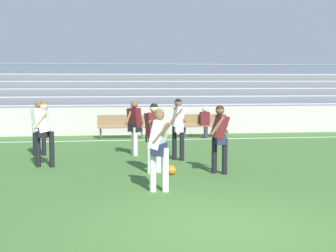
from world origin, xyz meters
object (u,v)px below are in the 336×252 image
at_px(bench_near_wall_gap, 204,123).
at_px(player_dark_challenging, 134,123).
at_px(spectator_seated, 205,120).
at_px(bleacher_stand, 180,99).
at_px(player_white_dropping_back, 178,123).
at_px(player_white_on_ball, 39,123).
at_px(player_white_pressing_high, 159,143).
at_px(player_white_wide_left, 44,128).
at_px(bench_far_right, 121,124).
at_px(player_dark_deep_cover, 220,133).
at_px(player_dark_wide_right, 154,132).
at_px(soccer_ball, 171,170).

height_order(bench_near_wall_gap, player_dark_challenging, player_dark_challenging).
bearing_deg(bench_near_wall_gap, spectator_seated, -90.00).
height_order(bleacher_stand, player_white_dropping_back, bleacher_stand).
bearing_deg(player_dark_challenging, bench_near_wall_gap, 54.29).
height_order(player_white_on_ball, player_dark_challenging, player_dark_challenging).
distance_m(bench_near_wall_gap, spectator_seated, 0.19).
bearing_deg(player_white_pressing_high, bench_near_wall_gap, 72.70).
relative_size(player_dark_challenging, player_white_pressing_high, 0.98).
bearing_deg(spectator_seated, player_white_wide_left, -133.35).
bearing_deg(player_white_pressing_high, player_white_on_ball, 120.97).
height_order(bleacher_stand, bench_far_right, bleacher_stand).
xyz_separation_m(player_dark_deep_cover, player_dark_challenging, (-1.84, 3.09, -0.01)).
distance_m(bench_far_right, player_dark_wide_right, 6.95).
height_order(bleacher_stand, player_white_wide_left, bleacher_stand).
xyz_separation_m(player_white_on_ball, soccer_ball, (3.48, -3.34, -0.85)).
distance_m(bleacher_stand, player_white_wide_left, 11.35).
bearing_deg(player_dark_wide_right, player_white_on_ball, 135.52).
distance_m(spectator_seated, soccer_ball, 7.47).
distance_m(player_white_dropping_back, player_white_wide_left, 3.61).
relative_size(player_white_wide_left, soccer_ball, 7.74).
height_order(player_white_wide_left, soccer_ball, player_white_wide_left).
bearing_deg(player_white_pressing_high, spectator_seated, 72.49).
relative_size(bleacher_stand, player_dark_deep_cover, 17.01).
relative_size(bench_near_wall_gap, spectator_seated, 1.49).
bearing_deg(bench_far_right, player_white_wide_left, -110.17).
distance_m(spectator_seated, player_dark_wide_right, 7.31).
relative_size(bench_far_right, player_dark_wide_right, 1.07).
distance_m(player_dark_deep_cover, player_white_pressing_high, 2.32).
relative_size(spectator_seated, player_white_dropping_back, 0.70).
relative_size(player_white_dropping_back, player_white_pressing_high, 1.04).
xyz_separation_m(spectator_seated, soccer_ball, (-2.28, -7.08, -0.59)).
xyz_separation_m(spectator_seated, player_white_pressing_high, (-2.76, -8.75, 0.29)).
relative_size(player_dark_deep_cover, soccer_ball, 7.45).
bearing_deg(bench_near_wall_gap, player_white_on_ball, -146.16).
relative_size(player_dark_deep_cover, player_white_pressing_high, 0.99).
height_order(spectator_seated, player_dark_wide_right, player_dark_wide_right).
relative_size(bleacher_stand, player_white_on_ball, 17.14).
bearing_deg(soccer_ball, player_white_dropping_back, 77.06).
height_order(bench_near_wall_gap, player_dark_deep_cover, player_dark_deep_cover).
bearing_deg(bench_far_right, spectator_seated, -2.05).
bearing_deg(bleacher_stand, player_dark_challenging, -107.45).
bearing_deg(player_white_dropping_back, player_dark_wide_right, -115.92).
bearing_deg(player_white_pressing_high, player_dark_challenging, 92.54).
distance_m(player_white_on_ball, player_dark_challenging, 2.81).
distance_m(player_white_on_ball, soccer_ball, 4.90).
distance_m(bleacher_stand, player_white_pressing_high, 13.45).
xyz_separation_m(player_white_dropping_back, soccer_ball, (-0.47, -2.03, -0.92)).
relative_size(player_dark_challenging, soccer_ball, 7.41).
distance_m(player_dark_wide_right, player_white_on_ball, 4.35).
xyz_separation_m(player_white_on_ball, player_dark_challenging, (2.79, -0.27, 0.00)).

